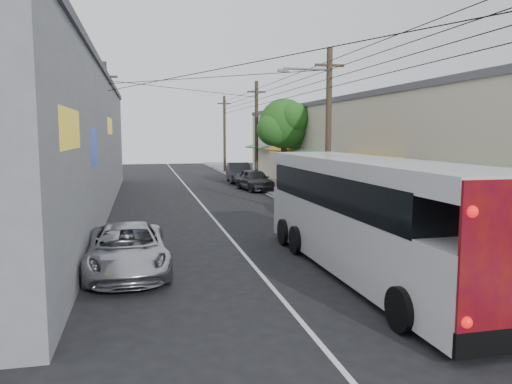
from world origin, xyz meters
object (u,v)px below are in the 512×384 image
pedestrian_near (343,206)px  pedestrian_far (313,192)px  parked_car_far (239,173)px  coach_bus (367,215)px  parked_car_mid (255,180)px  jeepney (127,249)px  parked_suv (307,202)px

pedestrian_near → pedestrian_far: (0.44, 5.29, 0.00)m
parked_car_far → coach_bus: bearing=-89.1°
parked_car_mid → pedestrian_near: size_ratio=2.97×
coach_bus → parked_car_mid: 21.96m
pedestrian_far → parked_car_far: bearing=-70.4°
jeepney → coach_bus: bearing=-16.4°
parked_suv → parked_car_far: bearing=96.4°
jeepney → pedestrian_near: pedestrian_near is taller
coach_bus → parked_car_far: 28.00m
parked_suv → jeepney: bearing=-128.7°
parked_car_mid → pedestrian_near: (0.80, -14.43, 0.11)m
pedestrian_near → parked_car_far: bearing=-67.2°
jeepney → pedestrian_near: bearing=29.7°
jeepney → parked_car_far: (8.40, 26.22, 0.12)m
parked_car_mid → pedestrian_far: bearing=-89.5°
pedestrian_near → parked_car_mid: bearing=-66.2°
pedestrian_near → pedestrian_far: 5.30m
parked_suv → pedestrian_far: 2.92m
parked_car_far → jeepney: bearing=-103.6°
parked_car_far → pedestrian_far: 15.25m
jeepney → parked_car_mid: (8.40, 20.16, 0.07)m
jeepney → pedestrian_near: 10.84m
parked_car_mid → pedestrian_near: 14.46m
parked_car_mid → parked_car_far: bearing=82.7°
pedestrian_near → pedestrian_far: bearing=-74.2°
pedestrian_near → jeepney: bearing=52.5°
pedestrian_near → pedestrian_far: size_ratio=1.00×
jeepney → parked_car_mid: size_ratio=1.12×
parked_car_mid → pedestrian_far: (1.24, -9.15, 0.11)m
coach_bus → pedestrian_far: size_ratio=7.70×
coach_bus → parked_car_mid: coach_bus is taller
parked_suv → parked_car_mid: 11.79m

